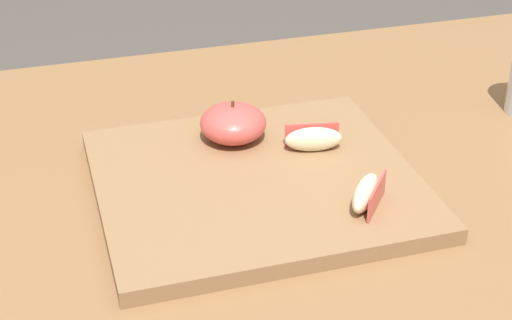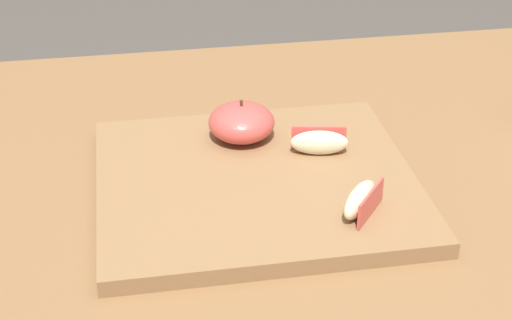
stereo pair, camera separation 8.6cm
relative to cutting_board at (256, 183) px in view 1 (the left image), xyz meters
name	(u,v)px [view 1 (the left image)]	position (x,y,z in m)	size (l,w,h in m)	color
dining_table	(316,263)	(0.07, -0.02, -0.11)	(1.25, 0.85, 0.73)	brown
cutting_board	(256,183)	(0.00, 0.00, 0.00)	(0.34, 0.31, 0.02)	olive
apple_half_skin_up	(233,123)	(0.00, 0.09, 0.03)	(0.08, 0.08, 0.05)	#D14C47
apple_wedge_right	(313,139)	(0.08, 0.04, 0.02)	(0.07, 0.03, 0.03)	beige
apple_wedge_back	(367,193)	(0.09, -0.09, 0.02)	(0.06, 0.06, 0.03)	beige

